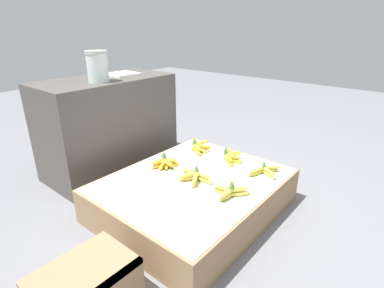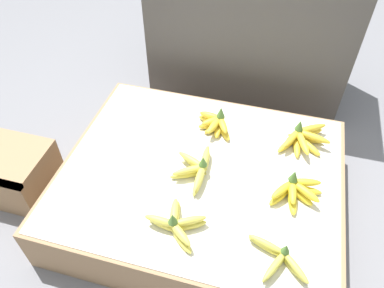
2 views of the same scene
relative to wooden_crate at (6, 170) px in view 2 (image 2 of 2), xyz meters
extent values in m
plane|color=slate|center=(0.87, 0.14, -0.11)|extent=(10.00, 10.00, 0.00)
cube|color=#997551|center=(0.87, 0.14, 0.00)|extent=(1.14, 0.94, 0.23)
cube|color=silver|center=(0.87, 0.14, 0.11)|extent=(1.11, 0.91, 0.00)
cube|color=#4C4742|center=(0.91, 1.06, 0.27)|extent=(1.04, 0.52, 0.76)
cube|color=#997551|center=(0.00, 0.00, 0.00)|extent=(0.40, 0.28, 0.23)
ellipsoid|color=#DBCC4C|center=(0.89, -0.20, 0.13)|extent=(0.11, 0.11, 0.03)
ellipsoid|color=#DBCC4C|center=(0.90, -0.13, 0.13)|extent=(0.13, 0.09, 0.03)
ellipsoid|color=#DBCC4C|center=(0.84, -0.11, 0.13)|extent=(0.05, 0.13, 0.03)
ellipsoid|color=#DBCC4C|center=(0.81, -0.15, 0.13)|extent=(0.13, 0.05, 0.03)
ellipsoid|color=#DBCC4C|center=(0.88, -0.19, 0.16)|extent=(0.12, 0.10, 0.03)
ellipsoid|color=#DBCC4C|center=(0.90, -0.13, 0.16)|extent=(0.12, 0.09, 0.03)
ellipsoid|color=#DBCC4C|center=(0.84, -0.12, 0.16)|extent=(0.05, 0.13, 0.03)
ellipsoid|color=#DBCC4C|center=(0.80, -0.16, 0.16)|extent=(0.13, 0.04, 0.03)
cone|color=#4C7533|center=(0.85, -0.16, 0.20)|extent=(0.03, 0.03, 0.05)
ellipsoid|color=gold|center=(1.18, -0.14, 0.13)|extent=(0.14, 0.07, 0.02)
ellipsoid|color=gold|center=(1.21, -0.21, 0.13)|extent=(0.08, 0.13, 0.02)
ellipsoid|color=gold|center=(1.27, -0.19, 0.13)|extent=(0.12, 0.11, 0.02)
ellipsoid|color=gold|center=(1.18, -0.15, 0.15)|extent=(0.14, 0.06, 0.02)
ellipsoid|color=gold|center=(1.21, -0.22, 0.15)|extent=(0.08, 0.13, 0.02)
ellipsoid|color=gold|center=(1.27, -0.20, 0.15)|extent=(0.11, 0.11, 0.02)
cone|color=#4C7533|center=(1.23, -0.16, 0.18)|extent=(0.03, 0.03, 0.04)
ellipsoid|color=#DBCC4C|center=(0.88, 0.16, 0.13)|extent=(0.03, 0.15, 0.03)
ellipsoid|color=#DBCC4C|center=(0.84, 0.15, 0.13)|extent=(0.14, 0.11, 0.03)
ellipsoid|color=#DBCC4C|center=(0.83, 0.09, 0.13)|extent=(0.14, 0.09, 0.03)
ellipsoid|color=#DBCC4C|center=(0.88, 0.07, 0.13)|extent=(0.03, 0.15, 0.03)
ellipsoid|color=#DBCC4C|center=(0.88, 0.17, 0.16)|extent=(0.04, 0.15, 0.03)
ellipsoid|color=#DBCC4C|center=(0.84, 0.14, 0.16)|extent=(0.15, 0.09, 0.03)
ellipsoid|color=#DBCC4C|center=(0.84, 0.09, 0.16)|extent=(0.14, 0.10, 0.03)
ellipsoid|color=#DBCC4C|center=(0.88, 0.07, 0.16)|extent=(0.03, 0.15, 0.03)
cone|color=#4C7533|center=(0.88, 0.12, 0.20)|extent=(0.03, 0.03, 0.05)
ellipsoid|color=yellow|center=(1.20, 0.08, 0.13)|extent=(0.09, 0.12, 0.03)
ellipsoid|color=yellow|center=(1.25, 0.07, 0.13)|extent=(0.05, 0.12, 0.03)
ellipsoid|color=yellow|center=(1.27, 0.11, 0.13)|extent=(0.11, 0.10, 0.03)
ellipsoid|color=yellow|center=(1.29, 0.14, 0.13)|extent=(0.12, 0.04, 0.03)
ellipsoid|color=yellow|center=(1.20, 0.09, 0.16)|extent=(0.09, 0.12, 0.03)
ellipsoid|color=yellow|center=(1.24, 0.09, 0.16)|extent=(0.04, 0.12, 0.03)
ellipsoid|color=yellow|center=(1.29, 0.10, 0.16)|extent=(0.12, 0.09, 0.03)
ellipsoid|color=yellow|center=(1.28, 0.15, 0.16)|extent=(0.12, 0.06, 0.03)
cone|color=#4C7533|center=(1.23, 0.14, 0.20)|extent=(0.04, 0.04, 0.05)
ellipsoid|color=gold|center=(0.84, 0.43, 0.13)|extent=(0.12, 0.06, 0.03)
ellipsoid|color=gold|center=(0.85, 0.40, 0.13)|extent=(0.12, 0.08, 0.03)
ellipsoid|color=gold|center=(0.87, 0.39, 0.13)|extent=(0.10, 0.11, 0.03)
ellipsoid|color=gold|center=(0.89, 0.38, 0.13)|extent=(0.04, 0.12, 0.03)
ellipsoid|color=gold|center=(0.92, 0.37, 0.13)|extent=(0.09, 0.11, 0.03)
ellipsoid|color=gold|center=(0.85, 0.42, 0.16)|extent=(0.12, 0.05, 0.03)
ellipsoid|color=gold|center=(0.86, 0.39, 0.16)|extent=(0.11, 0.10, 0.03)
ellipsoid|color=gold|center=(0.88, 0.37, 0.16)|extent=(0.06, 0.12, 0.03)
ellipsoid|color=gold|center=(0.91, 0.38, 0.16)|extent=(0.08, 0.12, 0.03)
cone|color=#4C7533|center=(0.89, 0.42, 0.20)|extent=(0.04, 0.04, 0.05)
ellipsoid|color=gold|center=(1.20, 0.38, 0.13)|extent=(0.11, 0.15, 0.03)
ellipsoid|color=gold|center=(1.24, 0.38, 0.13)|extent=(0.05, 0.16, 0.03)
ellipsoid|color=gold|center=(1.28, 0.39, 0.13)|extent=(0.14, 0.12, 0.03)
ellipsoid|color=gold|center=(1.27, 0.43, 0.13)|extent=(0.16, 0.03, 0.03)
ellipsoid|color=gold|center=(1.28, 0.46, 0.13)|extent=(0.15, 0.12, 0.03)
ellipsoid|color=gold|center=(1.21, 0.39, 0.16)|extent=(0.09, 0.16, 0.03)
ellipsoid|color=gold|center=(1.26, 0.37, 0.16)|extent=(0.09, 0.16, 0.03)
ellipsoid|color=gold|center=(1.30, 0.41, 0.16)|extent=(0.16, 0.07, 0.03)
ellipsoid|color=gold|center=(1.28, 0.46, 0.16)|extent=(0.15, 0.11, 0.03)
cone|color=#4C7533|center=(1.23, 0.43, 0.20)|extent=(0.04, 0.04, 0.05)
camera|label=1|loc=(-0.43, -0.94, 1.04)|focal=28.00mm
camera|label=2|loc=(1.10, -0.83, 1.29)|focal=35.00mm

